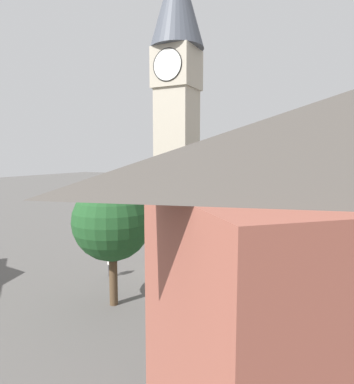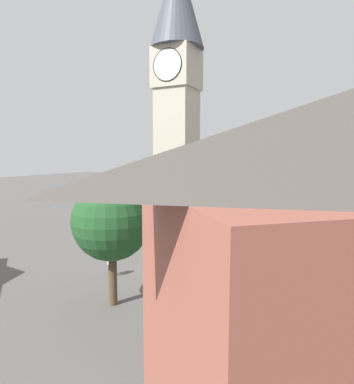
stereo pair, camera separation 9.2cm
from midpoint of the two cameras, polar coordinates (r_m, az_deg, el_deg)
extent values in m
plane|color=#565451|center=(26.09, -0.10, -11.58)|extent=(200.00, 200.00, 0.00)
cube|color=#A59C89|center=(26.00, -0.10, -10.95)|extent=(3.21, 3.21, 0.60)
cube|color=#B7AD99|center=(24.87, -0.11, 3.20)|extent=(2.56, 2.56, 12.13)
cube|color=#B7AD99|center=(25.57, -0.11, 20.17)|extent=(2.87, 2.87, 2.82)
cone|color=#474C56|center=(27.10, -0.11, 29.96)|extent=(3.88, 3.88, 6.67)
cylinder|color=white|center=(26.85, 1.40, 19.50)|extent=(2.15, 0.04, 2.15)
torus|color=black|center=(26.86, 1.41, 19.50)|extent=(2.21, 0.06, 2.21)
cube|color=black|center=(26.94, 1.44, 19.97)|extent=(0.05, 0.02, 0.60)
cube|color=black|center=(26.75, 2.10, 19.55)|extent=(0.82, 0.02, 0.04)
cylinder|color=white|center=(24.32, -1.80, 20.90)|extent=(2.15, 0.04, 2.15)
torus|color=black|center=(24.31, -1.81, 20.91)|extent=(2.21, 0.06, 2.21)
cube|color=black|center=(35.61, -1.92, -5.72)|extent=(2.22, 4.29, 0.64)
cube|color=#28333D|center=(35.62, -1.84, -4.70)|extent=(1.82, 2.29, 0.64)
cylinder|color=black|center=(34.27, -1.42, -6.67)|extent=(0.30, 0.66, 0.64)
cylinder|color=black|center=(34.85, -3.89, -6.46)|extent=(0.30, 0.66, 0.64)
cylinder|color=black|center=(36.52, -0.04, -5.85)|extent=(0.30, 0.66, 0.64)
cylinder|color=black|center=(37.07, -2.38, -5.67)|extent=(0.30, 0.66, 0.64)
cube|color=black|center=(33.83, -3.18, -6.76)|extent=(1.67, 0.34, 0.16)
cube|color=white|center=(22.40, 12.91, -13.22)|extent=(4.11, 1.71, 0.64)
cube|color=#28333D|center=(22.24, 12.57, -11.67)|extent=(2.11, 1.57, 0.64)
cylinder|color=black|center=(23.00, 16.45, -13.51)|extent=(0.64, 0.22, 0.64)
cylinder|color=black|center=(21.52, 15.65, -14.89)|extent=(0.64, 0.22, 0.64)
cylinder|color=black|center=(23.52, 10.39, -12.90)|extent=(0.64, 0.22, 0.64)
cylinder|color=black|center=(22.07, 9.18, -14.18)|extent=(0.64, 0.22, 0.64)
cube|color=black|center=(22.12, 18.14, -14.24)|extent=(0.13, 1.67, 0.16)
cube|color=gold|center=(25.03, 24.42, -11.53)|extent=(4.37, 3.65, 0.64)
cube|color=#28333D|center=(24.94, 24.20, -10.10)|extent=(2.61, 2.45, 0.64)
cylinder|color=black|center=(25.12, 27.81, -12.28)|extent=(0.66, 0.53, 0.64)
cylinder|color=black|center=(23.83, 25.71, -13.18)|extent=(0.66, 0.53, 0.64)
cylinder|color=black|center=(26.41, 23.20, -11.15)|extent=(0.66, 0.53, 0.64)
cylinder|color=black|center=(25.20, 20.98, -11.90)|extent=(0.66, 0.53, 0.64)
cylinder|color=black|center=(23.22, -11.55, -12.94)|extent=(0.13, 0.13, 0.82)
cylinder|color=black|center=(23.07, -11.37, -13.07)|extent=(0.13, 0.13, 0.82)
cube|color=white|center=(22.92, -11.50, -11.33)|extent=(0.42, 0.36, 0.60)
cylinder|color=white|center=(23.14, -11.74, -11.29)|extent=(0.09, 0.09, 0.60)
cylinder|color=white|center=(22.73, -11.25, -11.61)|extent=(0.09, 0.09, 0.60)
sphere|color=beige|center=(22.79, -11.52, -10.25)|extent=(0.22, 0.22, 0.22)
sphere|color=black|center=(22.78, -11.55, -10.21)|extent=(0.20, 0.20, 0.20)
cylinder|color=brown|center=(18.75, -10.94, -13.98)|extent=(0.44, 0.44, 3.11)
sphere|color=#1E4C23|center=(17.93, -11.14, -4.92)|extent=(4.16, 4.16, 4.16)
cube|color=#422819|center=(13.03, 20.43, -26.44)|extent=(0.86, 0.81, 2.10)
camera|label=1|loc=(0.05, -90.11, -0.01)|focal=31.28mm
camera|label=2|loc=(0.05, 89.89, 0.01)|focal=31.28mm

